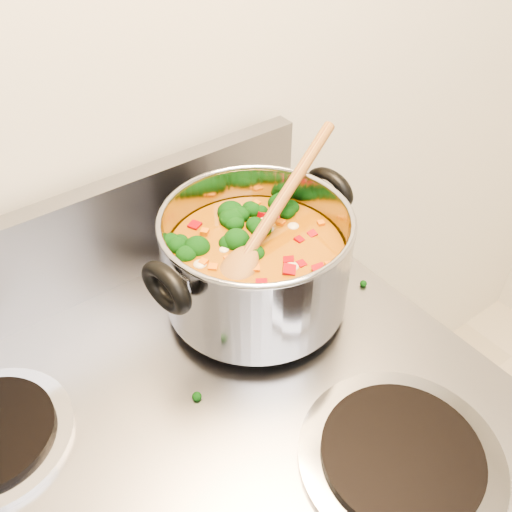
# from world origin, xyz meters

# --- Properties ---
(stockpot) EXTENTS (0.31, 0.25, 0.15)m
(stockpot) POSITION_xyz_m (0.24, 1.30, 1.00)
(stockpot) COLOR #A3A3AB
(stockpot) RESTS_ON electric_range
(wooden_spoon) EXTENTS (0.28, 0.14, 0.11)m
(wooden_spoon) POSITION_xyz_m (0.26, 1.30, 1.04)
(wooden_spoon) COLOR olive
(wooden_spoon) RESTS_ON stockpot
(cooktop_crumbs) EXTENTS (0.27, 0.30, 0.01)m
(cooktop_crumbs) POSITION_xyz_m (0.22, 1.25, 0.92)
(cooktop_crumbs) COLOR black
(cooktop_crumbs) RESTS_ON electric_range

